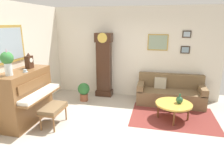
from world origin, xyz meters
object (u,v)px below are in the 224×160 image
couch (170,93)px  teacup (25,71)px  mantel_clock (29,61)px  piano (25,96)px  green_jug (179,100)px  grandfather_clock (104,67)px  piano_bench (53,109)px  potted_plant (84,91)px  flower_vase (7,61)px  coffee_table (174,104)px

couch → teacup: (-3.28, -2.03, 0.97)m
mantel_clock → couch: bearing=26.0°
piano → green_jug: size_ratio=6.00×
grandfather_clock → mantel_clock: size_ratio=5.34×
piano_bench → couch: bearing=36.6°
potted_plant → piano_bench: bearing=-95.0°
teacup → green_jug: (3.44, 1.01, -0.77)m
mantel_clock → grandfather_clock: bearing=54.0°
couch → flower_vase: (-3.42, -2.37, 1.26)m
mantel_clock → flower_vase: flower_vase is taller
teacup → green_jug: size_ratio=0.48×
piano_bench → couch: 3.36m
green_jug → potted_plant: (-2.72, 0.62, -0.19)m
coffee_table → teacup: teacup is taller
couch → mantel_clock: 3.97m
couch → teacup: teacup is taller
grandfather_clock → piano: bearing=-122.3°
piano_bench → teacup: teacup is taller
potted_plant → couch: bearing=9.0°
piano → coffee_table: size_ratio=1.64×
grandfather_clock → green_jug: size_ratio=8.46×
coffee_table → mantel_clock: bearing=-170.0°
coffee_table → teacup: 3.57m
piano → grandfather_clock: (1.35, 2.15, 0.33)m
piano_bench → grandfather_clock: grandfather_clock is taller
grandfather_clock → couch: (2.07, -0.20, -0.65)m
coffee_table → flower_vase: 3.88m
piano_bench → couch: couch is taller
flower_vase → piano_bench: bearing=26.8°
piano → grandfather_clock: bearing=57.7°
piano_bench → mantel_clock: bearing=155.4°
piano → piano_bench: (0.73, -0.05, -0.23)m
flower_vase → teacup: flower_vase is taller
piano_bench → flower_vase: (-0.73, -0.37, 1.17)m
couch → potted_plant: couch is taller
coffee_table → green_jug: bearing=13.2°
green_jug → potted_plant: bearing=167.1°
coffee_table → green_jug: 0.18m
piano → couch: 3.95m
couch → potted_plant: (-2.55, -0.40, 0.01)m
piano → piano_bench: bearing=-3.9°
piano → coffee_table: 3.58m
coffee_table → mantel_clock: mantel_clock is taller
flower_vase → grandfather_clock: bearing=62.2°
mantel_clock → green_jug: mantel_clock is taller
piano → mantel_clock: size_ratio=3.79×
piano_bench → piano: bearing=176.1°
piano_bench → coffee_table: piano_bench is taller
grandfather_clock → potted_plant: size_ratio=3.62×
coffee_table → mantel_clock: size_ratio=2.32×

